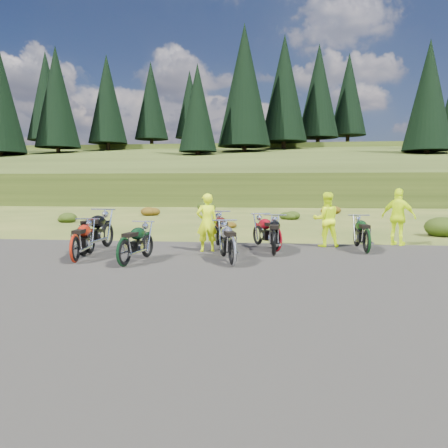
# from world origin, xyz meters

# --- Properties ---
(ground) EXTENTS (300.00, 300.00, 0.00)m
(ground) POSITION_xyz_m (0.00, 0.00, 0.00)
(ground) COLOR #364918
(ground) RESTS_ON ground
(gravel_pad) EXTENTS (20.00, 12.00, 0.04)m
(gravel_pad) POSITION_xyz_m (0.00, -2.00, 0.00)
(gravel_pad) COLOR black
(gravel_pad) RESTS_ON ground
(hill_slope) EXTENTS (300.00, 45.97, 9.37)m
(hill_slope) POSITION_xyz_m (0.00, 50.00, 0.00)
(hill_slope) COLOR #2B3712
(hill_slope) RESTS_ON ground
(hill_plateau) EXTENTS (300.00, 90.00, 9.17)m
(hill_plateau) POSITION_xyz_m (0.00, 110.00, 0.00)
(hill_plateau) COLOR #2B3712
(hill_plateau) RESTS_ON ground
(conifer_14) EXTENTS (5.28, 5.28, 14.00)m
(conifer_14) POSITION_xyz_m (-51.00, 70.00, 16.55)
(conifer_14) COLOR black
(conifer_14) RESTS_ON ground
(conifer_15) EXTENTS (7.92, 7.92, 20.00)m
(conifer_15) POSITION_xyz_m (-45.00, 76.00, 20.16)
(conifer_15) COLOR black
(conifer_15) RESTS_ON ground
(conifer_17) EXTENTS (7.04, 7.04, 18.00)m
(conifer_17) POSITION_xyz_m (-33.00, 57.00, 15.97)
(conifer_17) COLOR black
(conifer_17) RESTS_ON ground
(conifer_18) EXTENTS (6.60, 6.60, 17.00)m
(conifer_18) POSITION_xyz_m (-27.00, 63.00, 16.66)
(conifer_18) COLOR black
(conifer_18) RESTS_ON ground
(conifer_19) EXTENTS (6.16, 6.16, 16.00)m
(conifer_19) POSITION_xyz_m (-21.00, 69.00, 17.36)
(conifer_19) COLOR black
(conifer_19) RESTS_ON ground
(conifer_20) EXTENTS (5.72, 5.72, 15.00)m
(conifer_20) POSITION_xyz_m (-15.00, 75.00, 17.65)
(conifer_20) COLOR black
(conifer_20) RESTS_ON ground
(conifer_21) EXTENTS (5.28, 5.28, 14.00)m
(conifer_21) POSITION_xyz_m (-9.00, 50.00, 12.56)
(conifer_21) COLOR black
(conifer_21) RESTS_ON ground
(conifer_22) EXTENTS (7.92, 7.92, 20.00)m
(conifer_22) POSITION_xyz_m (-3.00, 56.00, 16.77)
(conifer_22) COLOR black
(conifer_22) RESTS_ON ground
(conifer_23) EXTENTS (7.48, 7.48, 19.00)m
(conifer_23) POSITION_xyz_m (3.00, 62.00, 17.47)
(conifer_23) COLOR black
(conifer_23) RESTS_ON ground
(conifer_24) EXTENTS (7.04, 7.04, 18.00)m
(conifer_24) POSITION_xyz_m (9.00, 68.00, 18.16)
(conifer_24) COLOR black
(conifer_24) RESTS_ON ground
(conifer_25) EXTENTS (6.60, 6.60, 17.00)m
(conifer_25) POSITION_xyz_m (15.00, 74.00, 18.66)
(conifer_25) COLOR black
(conifer_25) RESTS_ON ground
(conifer_26) EXTENTS (6.16, 6.16, 16.00)m
(conifer_26) POSITION_xyz_m (21.00, 49.00, 13.37)
(conifer_26) COLOR black
(conifer_26) RESTS_ON ground
(shrub_1) EXTENTS (1.03, 1.03, 0.61)m
(shrub_1) POSITION_xyz_m (-9.10, 11.30, 0.31)
(shrub_1) COLOR #1D310C
(shrub_1) RESTS_ON ground
(shrub_2) EXTENTS (1.30, 1.30, 0.77)m
(shrub_2) POSITION_xyz_m (-6.20, 16.60, 0.38)
(shrub_2) COLOR #6A380D
(shrub_2) RESTS_ON ground
(shrub_3) EXTENTS (1.56, 1.56, 0.92)m
(shrub_3) POSITION_xyz_m (-3.30, 21.90, 0.46)
(shrub_3) COLOR #1D310C
(shrub_3) RESTS_ON ground
(shrub_4) EXTENTS (0.77, 0.77, 0.45)m
(shrub_4) POSITION_xyz_m (-0.40, 9.20, 0.23)
(shrub_4) COLOR #6A380D
(shrub_4) RESTS_ON ground
(shrub_5) EXTENTS (1.03, 1.03, 0.61)m
(shrub_5) POSITION_xyz_m (2.50, 14.50, 0.31)
(shrub_5) COLOR #1D310C
(shrub_5) RESTS_ON ground
(shrub_6) EXTENTS (1.30, 1.30, 0.77)m
(shrub_6) POSITION_xyz_m (5.40, 19.80, 0.38)
(shrub_6) COLOR #6A380D
(shrub_6) RESTS_ON ground
(motorcycle_0) EXTENTS (0.86, 2.37, 1.23)m
(motorcycle_0) POSITION_xyz_m (-3.38, 0.81, 0.00)
(motorcycle_0) COLOR black
(motorcycle_0) RESTS_ON ground
(motorcycle_1) EXTENTS (0.92, 2.05, 1.03)m
(motorcycle_1) POSITION_xyz_m (-3.12, -0.24, 0.00)
(motorcycle_1) COLOR #9E1D0B
(motorcycle_1) RESTS_ON ground
(motorcycle_2) EXTENTS (0.90, 2.00, 1.01)m
(motorcycle_2) POSITION_xyz_m (-1.75, -0.60, 0.00)
(motorcycle_2) COLOR black
(motorcycle_2) RESTS_ON ground
(motorcycle_3) EXTENTS (1.19, 2.08, 1.04)m
(motorcycle_3) POSITION_xyz_m (0.75, -0.25, 0.00)
(motorcycle_3) COLOR #B5B5BA
(motorcycle_3) RESTS_ON ground
(motorcycle_4) EXTENTS (1.25, 2.29, 1.14)m
(motorcycle_4) POSITION_xyz_m (0.33, 1.66, 0.00)
(motorcycle_4) COLOR #55150E
(motorcycle_4) RESTS_ON ground
(motorcycle_5) EXTENTS (0.71, 2.05, 1.07)m
(motorcycle_5) POSITION_xyz_m (1.70, 1.33, 0.00)
(motorcycle_5) COLOR black
(motorcycle_5) RESTS_ON ground
(motorcycle_6) EXTENTS (1.46, 2.12, 1.06)m
(motorcycle_6) POSITION_xyz_m (1.76, 2.15, 0.00)
(motorcycle_6) COLOR maroon
(motorcycle_6) RESTS_ON ground
(motorcycle_7) EXTENTS (0.71, 1.99, 1.03)m
(motorcycle_7) POSITION_xyz_m (4.25, 2.06, 0.00)
(motorcycle_7) COLOR black
(motorcycle_7) RESTS_ON ground
(person_middle) EXTENTS (0.70, 0.57, 1.66)m
(person_middle) POSITION_xyz_m (-0.21, 1.97, 0.83)
(person_middle) COLOR #D5F50C
(person_middle) RESTS_ON ground
(person_right_a) EXTENTS (0.88, 0.73, 1.68)m
(person_right_a) POSITION_xyz_m (3.28, 3.36, 0.84)
(person_right_a) COLOR #D5F50C
(person_right_a) RESTS_ON ground
(person_right_b) EXTENTS (1.12, 0.95, 1.80)m
(person_right_b) POSITION_xyz_m (5.57, 3.91, 0.90)
(person_right_b) COLOR #D5F50C
(person_right_b) RESTS_ON ground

